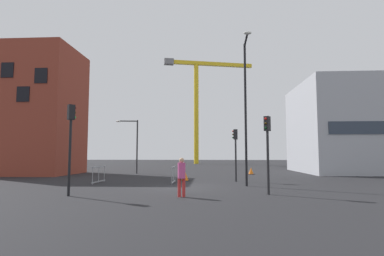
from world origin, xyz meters
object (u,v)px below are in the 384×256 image
(pedestrian_walking, at_px, (182,174))
(traffic_cone_striped, at_px, (251,171))
(streetlamp_tall, at_px, (246,100))
(traffic_cone_orange, at_px, (185,176))
(construction_crane, at_px, (198,93))
(traffic_light_median, at_px, (236,146))
(traffic_light_far, at_px, (71,134))
(streetlamp_short, at_px, (134,140))
(traffic_light_near, at_px, (267,141))

(pedestrian_walking, relative_size, traffic_cone_striped, 2.72)
(streetlamp_tall, height_order, traffic_cone_orange, streetlamp_tall)
(construction_crane, distance_m, traffic_light_median, 39.58)
(traffic_light_median, bearing_deg, pedestrian_walking, -111.23)
(traffic_light_far, bearing_deg, construction_crane, 84.85)
(streetlamp_tall, xyz_separation_m, traffic_light_median, (-0.37, 3.25, -2.61))
(construction_crane, xyz_separation_m, traffic_cone_striped, (6.03, -30.09, -13.39))
(construction_crane, relative_size, traffic_light_far, 4.88)
(construction_crane, relative_size, traffic_cone_striped, 31.96)
(streetlamp_short, distance_m, traffic_light_near, 17.90)
(construction_crane, xyz_separation_m, traffic_light_far, (-4.10, -45.51, -10.91))
(construction_crane, bearing_deg, streetlamp_tall, -83.90)
(streetlamp_short, height_order, pedestrian_walking, streetlamp_short)
(traffic_light_far, bearing_deg, traffic_cone_striped, 56.71)
(traffic_cone_striped, bearing_deg, traffic_light_far, -123.29)
(traffic_light_far, xyz_separation_m, traffic_cone_orange, (4.56, 8.26, -2.45))
(pedestrian_walking, distance_m, traffic_cone_striped, 16.22)
(streetlamp_short, bearing_deg, traffic_light_far, -86.10)
(streetlamp_tall, distance_m, traffic_cone_striped, 11.99)
(traffic_light_far, xyz_separation_m, traffic_light_near, (9.06, 1.06, -0.29))
(pedestrian_walking, relative_size, traffic_cone_orange, 2.51)
(streetlamp_tall, xyz_separation_m, traffic_cone_orange, (-3.92, 3.74, -4.72))
(traffic_light_median, height_order, pedestrian_walking, traffic_light_median)
(traffic_light_near, bearing_deg, traffic_light_far, -173.30)
(pedestrian_walking, bearing_deg, traffic_light_near, 14.80)
(streetlamp_short, xyz_separation_m, traffic_cone_orange, (5.64, -7.54, -2.91))
(streetlamp_tall, bearing_deg, traffic_light_near, -80.41)
(traffic_light_far, height_order, traffic_light_near, traffic_light_far)
(traffic_light_near, distance_m, traffic_cone_striped, 14.56)
(streetlamp_tall, bearing_deg, pedestrian_walking, -126.88)
(traffic_light_median, relative_size, traffic_cone_orange, 5.23)
(streetlamp_tall, relative_size, traffic_light_median, 2.39)
(traffic_light_median, relative_size, traffic_cone_striped, 5.67)
(pedestrian_walking, height_order, traffic_cone_orange, pedestrian_walking)
(streetlamp_short, bearing_deg, traffic_light_median, -41.19)
(streetlamp_short, bearing_deg, traffic_light_near, -55.49)
(pedestrian_walking, bearing_deg, construction_crane, 91.25)
(construction_crane, xyz_separation_m, pedestrian_walking, (0.99, -45.49, -12.69))
(streetlamp_short, relative_size, traffic_cone_striped, 8.19)
(construction_crane, xyz_separation_m, traffic_light_near, (4.96, -44.44, -11.20))
(traffic_light_far, relative_size, traffic_cone_striped, 6.56)
(traffic_cone_orange, bearing_deg, construction_crane, 90.71)
(pedestrian_walking, bearing_deg, streetlamp_tall, 53.12)
(construction_crane, bearing_deg, pedestrian_walking, -88.75)
(traffic_light_median, bearing_deg, traffic_cone_orange, 172.12)
(streetlamp_short, bearing_deg, streetlamp_tall, -49.74)
(construction_crane, relative_size, traffic_light_median, 5.63)
(traffic_light_far, distance_m, traffic_cone_striped, 18.61)
(traffic_light_far, relative_size, traffic_cone_orange, 6.05)
(streetlamp_short, xyz_separation_m, traffic_light_near, (10.14, -14.74, -0.74))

